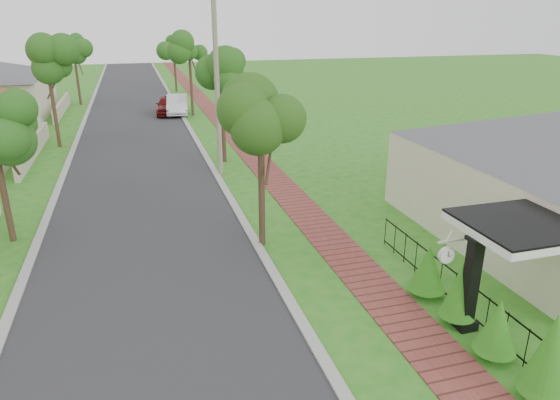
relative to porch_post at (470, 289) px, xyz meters
name	(u,v)px	position (x,y,z in m)	size (l,w,h in m)	color
ground	(281,335)	(-4.55, 1.00, -1.12)	(160.00, 160.00, 0.00)	#26761C
road	(138,149)	(-7.55, 21.00, -1.12)	(7.00, 120.00, 0.02)	#28282B
kerb_right	(199,145)	(-3.90, 21.00, -1.12)	(0.30, 120.00, 0.10)	#9E9E99
kerb_left	(72,154)	(-11.20, 21.00, -1.12)	(0.30, 120.00, 0.10)	#9E9E99
sidewalk	(241,142)	(-1.30, 21.00, -1.12)	(1.50, 120.00, 0.03)	brown
porch_post	(470,289)	(0.00, 0.00, 0.00)	(0.48, 0.48, 2.52)	black
picket_fence	(455,288)	(0.35, 1.00, -0.59)	(0.03, 8.02, 1.00)	black
street_trees	(131,61)	(-7.42, 27.84, 3.42)	(10.70, 37.65, 5.89)	#382619
hedge_row	(481,312)	(-0.10, -0.62, -0.26)	(0.91, 5.24, 2.16)	#186313
parked_car_red	(168,105)	(-4.89, 31.97, -0.38)	(1.74, 4.32, 1.47)	#5A0D0E
parked_car_white	(177,105)	(-4.15, 31.90, -0.37)	(1.59, 4.56, 1.50)	white
near_tree	(261,128)	(-3.69, 6.22, 2.97)	(2.00, 2.00, 5.14)	#382619
utility_pole	(217,84)	(-3.65, 14.76, 3.30)	(1.20, 0.24, 8.72)	gray
station_clock	(447,254)	(-0.49, 0.40, 0.83)	(0.73, 0.13, 0.62)	white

